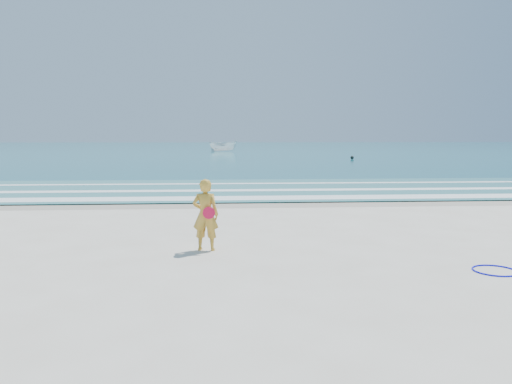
{
  "coord_description": "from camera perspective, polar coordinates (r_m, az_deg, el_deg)",
  "views": [
    {
      "loc": [
        -0.72,
        -9.67,
        2.53
      ],
      "look_at": [
        0.24,
        4.0,
        1.0
      ],
      "focal_mm": 35.0,
      "sensor_mm": 36.0,
      "label": 1
    }
  ],
  "objects": [
    {
      "name": "hoop",
      "position": [
        10.54,
        25.65,
        -8.09
      ],
      "size": [
        1.08,
        1.08,
        0.03
      ],
      "primitive_type": "torus",
      "rotation": [
        0.0,
        0.0,
        -0.4
      ],
      "color": "#0D0FF1",
      "rests_on": "ground"
    },
    {
      "name": "foam_near",
      "position": [
        20.14,
        -1.95,
        -0.69
      ],
      "size": [
        400.0,
        1.4,
        0.01
      ],
      "primitive_type": "cube",
      "color": "white",
      "rests_on": "shallow"
    },
    {
      "name": "foam_far",
      "position": [
        26.3,
        -2.44,
        0.97
      ],
      "size": [
        400.0,
        0.6,
        0.01
      ],
      "primitive_type": "cube",
      "color": "white",
      "rests_on": "shallow"
    },
    {
      "name": "ground",
      "position": [
        10.02,
        0.23,
        -8.26
      ],
      "size": [
        400.0,
        400.0,
        0.0
      ],
      "primitive_type": "plane",
      "color": "silver",
      "rests_on": "ground"
    },
    {
      "name": "woman",
      "position": [
        11.13,
        -5.79,
        -2.6
      ],
      "size": [
        0.64,
        0.48,
        1.6
      ],
      "color": "gold",
      "rests_on": "ground"
    },
    {
      "name": "boat",
      "position": [
        82.93,
        -3.76,
        5.27
      ],
      "size": [
        4.79,
        2.27,
        1.78
      ],
      "primitive_type": "imported",
      "rotation": [
        0.0,
        0.0,
        1.45
      ],
      "color": "white",
      "rests_on": "ocean"
    },
    {
      "name": "shallow",
      "position": [
        23.81,
        -2.27,
        0.38
      ],
      "size": [
        400.0,
        10.0,
        0.01
      ],
      "primitive_type": "cube",
      "color": "#59B7AD",
      "rests_on": "ocean"
    },
    {
      "name": "wet_sand",
      "position": [
        18.85,
        -1.8,
        -1.33
      ],
      "size": [
        400.0,
        2.4,
        0.0
      ],
      "primitive_type": "cube",
      "color": "#B2A893",
      "rests_on": "ground"
    },
    {
      "name": "ocean",
      "position": [
        114.7,
        -3.69,
        5.12
      ],
      "size": [
        400.0,
        190.0,
        0.04
      ],
      "primitive_type": "cube",
      "color": "#19727F",
      "rests_on": "ground"
    },
    {
      "name": "buoy",
      "position": [
        55.45,
        10.93,
        3.89
      ],
      "size": [
        0.38,
        0.38,
        0.38
      ],
      "primitive_type": "sphere",
      "color": "black",
      "rests_on": "ocean"
    },
    {
      "name": "foam_mid",
      "position": [
        23.01,
        -2.21,
        0.2
      ],
      "size": [
        400.0,
        0.9,
        0.01
      ],
      "primitive_type": "cube",
      "color": "white",
      "rests_on": "shallow"
    }
  ]
}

